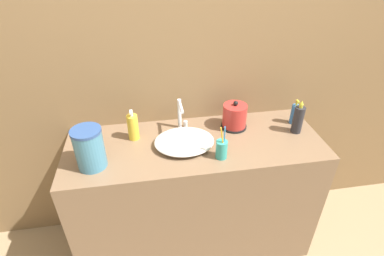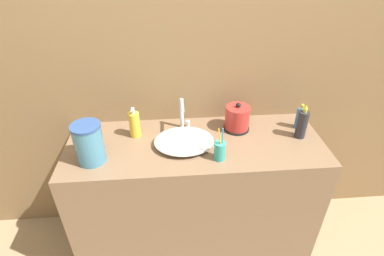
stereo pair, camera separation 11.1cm
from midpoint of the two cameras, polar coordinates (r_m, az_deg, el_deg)
wall_back at (r=1.72m, az=-2.88°, el=15.68°), size 6.00×0.04×2.60m
vanity_counter at (r=1.95m, az=-1.09°, el=-12.73°), size 1.44×0.53×0.83m
sink_basin at (r=1.64m, az=-3.43°, el=-2.58°), size 0.33×0.28×0.06m
faucet at (r=1.74m, az=-3.99°, el=2.75°), size 0.06×0.14×0.19m
electric_kettle at (r=1.79m, az=6.34°, el=2.03°), size 0.15×0.15×0.18m
toothbrush_cup at (r=1.55m, az=3.61°, el=-4.08°), size 0.06×0.06×0.20m
lotion_bottle at (r=1.91m, az=17.35°, el=2.55°), size 0.04×0.04×0.16m
shampoo_bottle at (r=1.71m, az=-13.01°, el=0.15°), size 0.06×0.06×0.19m
mouthwash_bottle at (r=1.81m, az=17.92°, el=1.55°), size 0.06×0.06×0.21m
water_pitcher at (r=1.56m, az=-20.91°, el=-3.68°), size 0.15×0.15×0.22m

